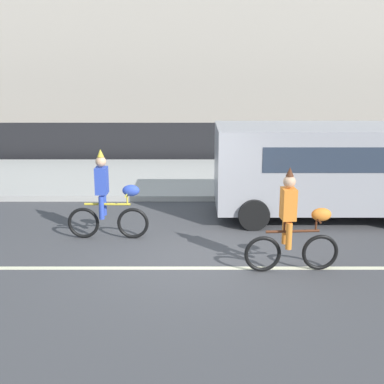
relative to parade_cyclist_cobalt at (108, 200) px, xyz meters
name	(u,v)px	position (x,y,z in m)	size (l,w,h in m)	color
ground_plane	(190,258)	(1.73, -1.14, -0.84)	(80.00, 80.00, 0.00)	#424244
road_centre_line	(190,268)	(1.73, -1.64, -0.84)	(36.00, 0.14, 0.01)	beige
sidewalk_curb	(191,177)	(1.73, 5.36, -0.77)	(60.00, 5.00, 0.15)	#ADAAA3
fence_line	(191,142)	(1.73, 8.26, -0.14)	(40.00, 0.08, 1.40)	black
building_backdrop	(161,68)	(0.19, 16.86, 2.20)	(28.00, 8.00, 6.09)	#B2A899
parade_cyclist_cobalt	(108,200)	(0.00, 0.00, 0.00)	(1.72, 0.50, 1.92)	black
parade_cyclist_orange	(293,226)	(3.57, -1.74, 0.00)	(1.72, 0.50, 1.92)	black
parked_van_grey	(325,164)	(4.91, 1.56, 0.44)	(5.00, 2.22, 2.18)	#99999E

